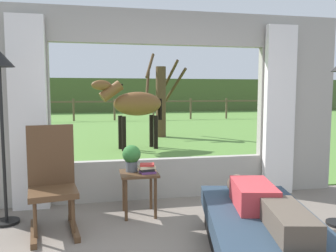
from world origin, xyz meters
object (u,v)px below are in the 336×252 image
at_px(side_table, 139,180).
at_px(book_stack, 147,168).
at_px(rocking_chair, 52,180).
at_px(recliner_sofa, 260,234).
at_px(pasture_tree, 161,99).
at_px(potted_plant, 132,156).
at_px(floor_lamp_left, 0,84).
at_px(reclining_person, 263,203).
at_px(horse, 135,104).

xyz_separation_m(side_table, book_stack, (0.09, -0.06, 0.15)).
bearing_deg(rocking_chair, recliner_sofa, -38.41).
bearing_deg(pasture_tree, rocking_chair, -109.28).
bearing_deg(rocking_chair, potted_plant, 10.91).
xyz_separation_m(potted_plant, floor_lamp_left, (-1.42, -0.03, 0.85)).
height_order(recliner_sofa, side_table, side_table).
bearing_deg(side_table, reclining_person, -55.66).
height_order(potted_plant, horse, horse).
xyz_separation_m(rocking_chair, side_table, (0.96, 0.27, -0.12)).
height_order(potted_plant, floor_lamp_left, floor_lamp_left).
bearing_deg(potted_plant, book_stack, -36.12).
distance_m(reclining_person, potted_plant, 1.73).
height_order(side_table, book_stack, book_stack).
xyz_separation_m(reclining_person, pasture_tree, (0.63, 8.23, 0.73)).
bearing_deg(pasture_tree, potted_plant, -103.41).
distance_m(potted_plant, pasture_tree, 7.04).
xyz_separation_m(recliner_sofa, book_stack, (-0.83, 1.23, 0.36)).
bearing_deg(reclining_person, rocking_chair, 162.45).
xyz_separation_m(recliner_sofa, side_table, (-0.92, 1.30, 0.21)).
xyz_separation_m(reclining_person, horse, (-0.46, 5.98, 0.63)).
bearing_deg(rocking_chair, horse, 64.26).
bearing_deg(book_stack, pasture_tree, 78.16).
bearing_deg(rocking_chair, book_stack, 1.42).
bearing_deg(pasture_tree, horse, -115.93).
distance_m(reclining_person, rocking_chair, 2.16).
relative_size(potted_plant, floor_lamp_left, 0.17).
bearing_deg(potted_plant, pasture_tree, 76.59).
height_order(horse, pasture_tree, pasture_tree).
bearing_deg(rocking_chair, floor_lamp_left, 141.57).
bearing_deg(recliner_sofa, reclining_person, -77.70).
height_order(floor_lamp_left, pasture_tree, pasture_tree).
distance_m(book_stack, pasture_tree, 7.13).
distance_m(reclining_person, horse, 6.04).
xyz_separation_m(potted_plant, pasture_tree, (1.63, 6.82, 0.55)).
relative_size(floor_lamp_left, horse, 1.06).
relative_size(reclining_person, book_stack, 6.94).
xyz_separation_m(reclining_person, side_table, (-0.92, 1.34, -0.10)).
bearing_deg(horse, potted_plant, 161.88).
xyz_separation_m(potted_plant, horse, (0.54, 4.58, 0.45)).
height_order(rocking_chair, potted_plant, rocking_chair).
height_order(rocking_chair, floor_lamp_left, floor_lamp_left).
bearing_deg(floor_lamp_left, horse, 67.07).
bearing_deg(side_table, horse, 84.39).
height_order(side_table, pasture_tree, pasture_tree).
bearing_deg(side_table, floor_lamp_left, 178.97).
distance_m(recliner_sofa, rocking_chair, 2.16).
height_order(rocking_chair, horse, horse).
bearing_deg(pasture_tree, reclining_person, -94.36).
bearing_deg(pasture_tree, recliner_sofa, -94.39).
height_order(recliner_sofa, pasture_tree, pasture_tree).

